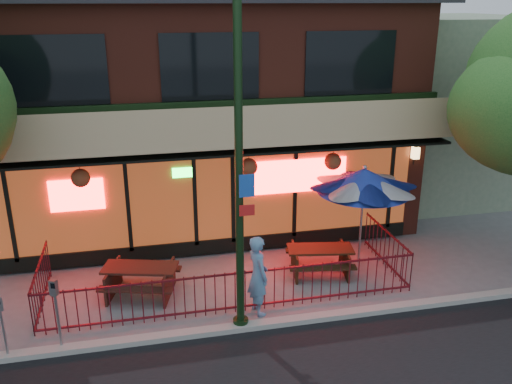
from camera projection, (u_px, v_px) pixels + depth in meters
The scene contains 12 objects.
ground at pixel (237, 317), 11.81m from camera, with size 80.00×80.00×0.00m, color gray.
curb at pixel (242, 327), 11.33m from camera, with size 80.00×0.25×0.12m, color #999993.
restaurant_building at pixel (193, 81), 16.97m from camera, with size 12.96×9.49×8.05m.
neighbor_building at pixel (439, 102), 19.74m from camera, with size 6.00×7.00×6.00m, color gray.
patio_fence at pixel (233, 280), 12.06m from camera, with size 8.44×2.62×1.00m.
street_light at pixel (239, 186), 10.39m from camera, with size 0.43×0.32×7.00m.
picnic_table_left at pixel (141, 276), 12.56m from camera, with size 1.98×1.71×0.73m.
picnic_table_right at pixel (320, 257), 13.56m from camera, with size 1.82×1.51×0.70m.
patio_umbrella at pixel (364, 180), 13.49m from camera, with size 2.34×2.34×2.67m.
pedestrian at pixel (258, 275), 11.70m from camera, with size 0.66×0.44×1.82m, color #5C8DB8.
parking_meter_near at pixel (56, 303), 10.35m from camera, with size 0.17×0.16×1.55m.
parking_meter_far at pixel (1, 318), 10.12m from camera, with size 0.15×0.14×1.35m.
Camera 1 is at (-1.84, -10.06, 6.53)m, focal length 38.00 mm.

